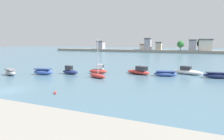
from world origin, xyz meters
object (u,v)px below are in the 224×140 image
at_px(moored_boat_7, 187,71).
at_px(moored_boat_4, 98,75).
at_px(moored_boat_5, 139,71).
at_px(moored_boat_3, 98,70).
at_px(moored_boat_0, 10,72).
at_px(moored_boat_8, 217,75).
at_px(moored_boat_1, 43,72).
at_px(mooring_buoy_0, 55,93).
at_px(moored_boat_6, 165,74).
at_px(mooring_buoy_1, 172,71).
at_px(moored_boat_2, 70,71).

bearing_deg(moored_boat_7, moored_boat_4, -127.73).
bearing_deg(moored_boat_5, moored_boat_7, 44.74).
xyz_separation_m(moored_boat_3, moored_boat_5, (7.10, 2.30, -0.06)).
height_order(moored_boat_0, moored_boat_8, moored_boat_0).
distance_m(moored_boat_1, moored_boat_3, 9.91).
height_order(moored_boat_8, mooring_buoy_0, moored_boat_8).
bearing_deg(mooring_buoy_0, moored_boat_8, 44.37).
relative_size(moored_boat_6, moored_boat_8, 0.95).
bearing_deg(moored_boat_1, moored_boat_7, 13.08).
height_order(moored_boat_0, mooring_buoy_0, moored_boat_0).
bearing_deg(moored_boat_3, moored_boat_5, 8.43).
bearing_deg(moored_boat_6, moored_boat_8, -1.93).
distance_m(moored_boat_7, mooring_buoy_0, 24.07).
relative_size(moored_boat_1, moored_boat_3, 1.08).
xyz_separation_m(moored_boat_0, moored_boat_5, (20.62, 9.92, 0.01)).
bearing_deg(moored_boat_5, mooring_buoy_0, -84.79).
height_order(moored_boat_1, mooring_buoy_1, moored_boat_1).
bearing_deg(moored_boat_5, mooring_buoy_1, 66.49).
xyz_separation_m(moored_boat_5, moored_boat_7, (8.16, 3.25, -0.01)).
bearing_deg(moored_boat_3, moored_boat_6, 0.08).
bearing_deg(moored_boat_7, moored_boat_8, -9.27).
xyz_separation_m(moored_boat_0, mooring_buoy_1, (25.97, 14.99, -0.42)).
height_order(moored_boat_6, moored_boat_8, moored_boat_8).
relative_size(moored_boat_2, moored_boat_8, 0.81).
height_order(moored_boat_3, moored_boat_8, moored_boat_3).
bearing_deg(moored_boat_0, moored_boat_5, 46.05).
height_order(moored_boat_3, moored_boat_6, moored_boat_3).
relative_size(moored_boat_0, moored_boat_7, 0.66).
xyz_separation_m(moored_boat_3, mooring_buoy_1, (12.45, 7.37, -0.48)).
distance_m(moored_boat_1, moored_boat_8, 29.59).
height_order(moored_boat_1, moored_boat_4, moored_boat_4).
relative_size(moored_boat_1, mooring_buoy_0, 12.26).
relative_size(moored_boat_6, mooring_buoy_0, 13.11).
xyz_separation_m(moored_boat_4, moored_boat_7, (13.45, 9.51, 0.10)).
height_order(moored_boat_2, mooring_buoy_0, moored_boat_2).
bearing_deg(moored_boat_6, mooring_buoy_0, -132.87).
relative_size(moored_boat_0, moored_boat_5, 0.68).
xyz_separation_m(moored_boat_2, moored_boat_3, (4.56, 2.53, 0.06)).
height_order(moored_boat_4, mooring_buoy_0, moored_boat_4).
bearing_deg(moored_boat_8, moored_boat_0, -167.64).
distance_m(moored_boat_0, mooring_buoy_0, 16.70).
distance_m(moored_boat_1, moored_boat_7, 26.06).
relative_size(moored_boat_5, mooring_buoy_1, 21.46).
bearing_deg(moored_boat_1, mooring_buoy_1, 19.67).
xyz_separation_m(moored_boat_6, moored_boat_8, (7.98, 1.31, 0.02)).
bearing_deg(moored_boat_7, moored_boat_6, -117.00).
distance_m(moored_boat_5, moored_boat_6, 4.74).
height_order(moored_boat_2, mooring_buoy_1, moored_boat_2).
relative_size(moored_boat_3, moored_boat_5, 0.69).
distance_m(moored_boat_2, moored_boat_5, 12.62).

